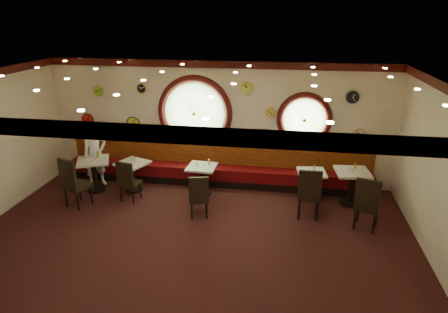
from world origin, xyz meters
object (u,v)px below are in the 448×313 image
Objects in this scene: table_a at (94,171)px; table_b at (133,173)px; condiment_d_salt at (309,168)px; condiment_d_bottle at (314,168)px; condiment_a_salt at (91,156)px; condiment_c_salt at (197,163)px; chair_a at (73,180)px; condiment_b_salt at (132,159)px; chair_e at (368,201)px; table_d at (311,182)px; condiment_c_bottle at (209,162)px; condiment_d_pepper at (313,170)px; condiment_a_bottle at (98,155)px; table_c at (202,177)px; waiter at (95,154)px; chair_c at (199,194)px; condiment_b_bottle at (135,159)px; table_e at (351,183)px; condiment_a_pepper at (94,158)px; chair_b at (127,179)px; condiment_b_pepper at (131,160)px; condiment_e_pepper at (353,171)px; chair_d at (309,190)px; condiment_e_bottle at (355,166)px; condiment_c_pepper at (203,165)px; condiment_e_salt at (350,168)px.

table_b is (0.97, 0.16, -0.04)m from table_a.
condiment_d_bottle reaches higher than condiment_d_salt.
condiment_a_salt is 1.00× the size of condiment_c_salt.
table_a is at bearing -175.40° from condiment_d_bottle.
condiment_b_salt is at bearing 72.64° from chair_a.
condiment_d_salt is at bearing 4.88° from table_a.
table_d is at bearing 148.32° from chair_e.
chair_e is at bearing -19.73° from condiment_c_bottle.
condiment_d_salt is 0.74× the size of condiment_c_bottle.
condiment_a_bottle reaches higher than condiment_d_pepper.
waiter is at bearing 177.62° from table_c.
condiment_a_salt is at bearing 146.32° from chair_c.
condiment_b_bottle is 1.89m from condiment_c_bottle.
condiment_c_salt is (-0.31, 1.21, 0.23)m from chair_c.
table_b is 5.36m from table_e.
condiment_a_pepper is at bearing -105.99° from condiment_a_bottle.
chair_b is 0.72m from condiment_b_pepper.
condiment_c_bottle is (1.81, 0.82, 0.23)m from chair_b.
condiment_a_bottle is (0.10, 1.11, 0.23)m from chair_a.
condiment_d_bottle is 0.90m from condiment_e_pepper.
condiment_e_pepper is 0.05× the size of waiter.
waiter reaches higher than condiment_c_salt.
condiment_a_bottle is 6.25m from condiment_e_pepper.
chair_d is 7.77× the size of condiment_b_salt.
table_d is 2.81m from condiment_c_salt.
chair_a reaches higher than condiment_e_bottle.
chair_e reaches higher than table_a.
chair_b is at bearing -167.61° from condiment_d_salt.
condiment_a_pepper reaches higher than condiment_d_bottle.
condiment_c_pepper is 2.68m from condiment_d_bottle.
chair_e is 5.59m from condiment_b_bottle.
condiment_a_pepper reaches higher than table_e.
condiment_c_pepper is at bearing -15.98° from condiment_c_salt.
condiment_a_pepper is at bearing -34.34° from condiment_a_salt.
table_d is (5.40, 0.38, -0.07)m from table_a.
table_c is at bearing -0.99° from condiment_b_salt.
condiment_e_bottle is (5.38, 0.19, 0.08)m from condiment_b_bottle.
chair_c is 3.58m from condiment_e_salt.
condiment_a_salt is at bearing -177.35° from table_b.
table_b is 7.95× the size of condiment_a_salt.
condiment_e_bottle is (3.49, 0.07, 0.09)m from condiment_c_bottle.
condiment_c_salt reaches higher than table_a.
condiment_c_bottle is at bearing -179.91° from condiment_d_pepper.
condiment_a_bottle is at bearing -177.60° from condiment_e_bottle.
condiment_b_bottle reaches higher than condiment_d_pepper.
table_d is 8.09× the size of condiment_a_pepper.
waiter reaches higher than chair_c.
chair_c is at bearing -81.04° from table_c.
condiment_d_salt is at bearing 171.62° from condiment_e_salt.
condiment_e_bottle is 0.09× the size of waiter.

